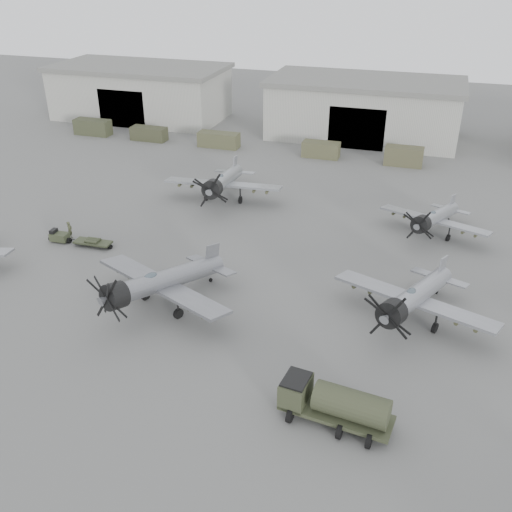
{
  "coord_description": "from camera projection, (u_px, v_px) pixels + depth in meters",
  "views": [
    {
      "loc": [
        10.6,
        -26.33,
        25.84
      ],
      "look_at": [
        -2.43,
        14.85,
        2.5
      ],
      "focal_mm": 40.0,
      "sensor_mm": 36.0,
      "label": 1
    }
  ],
  "objects": [
    {
      "name": "ground",
      "position": [
        223.0,
        398.0,
        37.18
      ],
      "size": [
        220.0,
        220.0,
        0.0
      ],
      "primitive_type": "plane",
      "color": "#5C5C5A",
      "rests_on": "ground"
    },
    {
      "name": "hangar_left",
      "position": [
        141.0,
        92.0,
        97.17
      ],
      "size": [
        29.0,
        14.8,
        8.7
      ],
      "color": "#A9A89E",
      "rests_on": "ground"
    },
    {
      "name": "hangar_center",
      "position": [
        364.0,
        108.0,
        87.08
      ],
      "size": [
        29.0,
        14.8,
        8.7
      ],
      "color": "#A9A89E",
      "rests_on": "ground"
    },
    {
      "name": "support_truck_0",
      "position": [
        93.0,
        127.0,
        89.28
      ],
      "size": [
        5.73,
        2.2,
        2.4
      ],
      "primitive_type": "cube",
      "color": "#363A26",
      "rests_on": "ground"
    },
    {
      "name": "support_truck_1",
      "position": [
        149.0,
        134.0,
        86.79
      ],
      "size": [
        5.46,
        2.2,
        2.02
      ],
      "primitive_type": "cube",
      "color": "#363825",
      "rests_on": "ground"
    },
    {
      "name": "support_truck_2",
      "position": [
        219.0,
        140.0,
        83.73
      ],
      "size": [
        6.06,
        2.2,
        2.17
      ],
      "primitive_type": "cube",
      "color": "#47482F",
      "rests_on": "ground"
    },
    {
      "name": "support_truck_3",
      "position": [
        321.0,
        150.0,
        79.68
      ],
      "size": [
        5.17,
        2.2,
        2.16
      ],
      "primitive_type": "cube",
      "color": "#4A4A30",
      "rests_on": "ground"
    },
    {
      "name": "support_truck_4",
      "position": [
        404.0,
        156.0,
        76.59
      ],
      "size": [
        5.07,
        2.2,
        2.52
      ],
      "primitive_type": "cube",
      "color": "#49482F",
      "rests_on": "ground"
    },
    {
      "name": "aircraft_mid_1",
      "position": [
        158.0,
        283.0,
        45.21
      ],
      "size": [
        13.3,
        12.05,
        5.43
      ],
      "rotation": [
        0.0,
        0.0,
        -0.41
      ],
      "color": "gray",
      "rests_on": "ground"
    },
    {
      "name": "aircraft_mid_2",
      "position": [
        413.0,
        298.0,
        43.44
      ],
      "size": [
        12.93,
        11.66,
        5.21
      ],
      "rotation": [
        0.0,
        0.0,
        -0.35
      ],
      "color": "#93959B",
      "rests_on": "ground"
    },
    {
      "name": "aircraft_far_0",
      "position": [
        222.0,
        182.0,
        64.77
      ],
      "size": [
        13.63,
        12.27,
        5.43
      ],
      "rotation": [
        0.0,
        0.0,
        0.09
      ],
      "color": "#919599",
      "rests_on": "ground"
    },
    {
      "name": "aircraft_far_1",
      "position": [
        434.0,
        218.0,
        57.07
      ],
      "size": [
        11.21,
        10.11,
        4.52
      ],
      "rotation": [
        0.0,
        0.0,
        -0.35
      ],
      "color": "#94969C",
      "rests_on": "ground"
    },
    {
      "name": "fuel_tanker",
      "position": [
        335.0,
        402.0,
        34.64
      ],
      "size": [
        7.17,
        3.12,
        2.68
      ],
      "rotation": [
        0.0,
        0.0,
        -0.12
      ],
      "color": "#333824",
      "rests_on": "ground"
    },
    {
      "name": "tug_trailer",
      "position": [
        72.0,
        239.0,
        56.48
      ],
      "size": [
        6.48,
        1.48,
        1.3
      ],
      "rotation": [
        0.0,
        0.0,
        0.03
      ],
      "color": "#353B27",
      "rests_on": "ground"
    },
    {
      "name": "ground_crew",
      "position": [
        70.0,
        230.0,
        57.21
      ],
      "size": [
        0.54,
        0.74,
        1.86
      ],
      "primitive_type": "imported",
      "rotation": [
        0.0,
        0.0,
        1.72
      ],
      "color": "#3E422B",
      "rests_on": "ground"
    }
  ]
}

